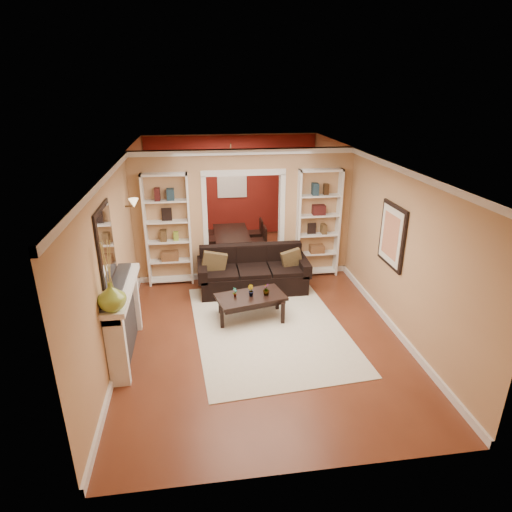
{
  "coord_description": "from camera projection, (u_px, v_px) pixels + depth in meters",
  "views": [
    {
      "loc": [
        -0.94,
        -7.29,
        3.85
      ],
      "look_at": [
        -0.02,
        -0.8,
        1.23
      ],
      "focal_mm": 30.0,
      "sensor_mm": 36.0,
      "label": 1
    }
  ],
  "objects": [
    {
      "name": "mirror",
      "position": [
        106.0,
        245.0,
        5.92
      ],
      "size": [
        0.03,
        0.95,
        1.1
      ],
      "primitive_type": "cube",
      "color": "silver",
      "rests_on": "wall_left"
    },
    {
      "name": "plant_center",
      "position": [
        251.0,
        291.0,
        7.41
      ],
      "size": [
        0.14,
        0.14,
        0.2
      ],
      "primitive_type": "imported",
      "rotation": [
        0.0,
        0.0,
        2.16
      ],
      "color": "#336626",
      "rests_on": "coffee_table"
    },
    {
      "name": "floor",
      "position": [
        251.0,
        300.0,
        8.25
      ],
      "size": [
        8.0,
        8.0,
        0.0
      ],
      "primitive_type": "plane",
      "color": "brown",
      "rests_on": "ground"
    },
    {
      "name": "dining_window",
      "position": [
        232.0,
        179.0,
        11.29
      ],
      "size": [
        0.78,
        0.03,
        0.98
      ],
      "primitive_type": "cube",
      "color": "#8CA5CC",
      "rests_on": "wall_back"
    },
    {
      "name": "ceiling",
      "position": [
        251.0,
        159.0,
        7.25
      ],
      "size": [
        8.0,
        8.0,
        0.0
      ],
      "primitive_type": "plane",
      "rotation": [
        3.14,
        0.0,
        0.0
      ],
      "color": "white",
      "rests_on": "ground"
    },
    {
      "name": "wall_back",
      "position": [
        232.0,
        186.0,
        11.43
      ],
      "size": [
        8.0,
        0.0,
        8.0
      ],
      "primitive_type": "plane",
      "rotation": [
        1.57,
        0.0,
        0.0
      ],
      "color": "tan",
      "rests_on": "ground"
    },
    {
      "name": "wall_left",
      "position": [
        124.0,
        240.0,
        7.46
      ],
      "size": [
        0.0,
        8.0,
        8.0
      ],
      "primitive_type": "plane",
      "rotation": [
        1.57,
        0.0,
        1.57
      ],
      "color": "tan",
      "rests_on": "ground"
    },
    {
      "name": "dining_chair_nw",
      "position": [
        210.0,
        240.0,
        10.09
      ],
      "size": [
        0.51,
        0.51,
        0.93
      ],
      "primitive_type": "cube",
      "rotation": [
        0.0,
        0.0,
        1.46
      ],
      "color": "black",
      "rests_on": "floor"
    },
    {
      "name": "partition_wall",
      "position": [
        244.0,
        215.0,
        8.86
      ],
      "size": [
        4.5,
        0.15,
        2.7
      ],
      "primitive_type": "cube",
      "color": "tan",
      "rests_on": "floor"
    },
    {
      "name": "fireplace",
      "position": [
        126.0,
        321.0,
        6.39
      ],
      "size": [
        0.32,
        1.7,
        1.16
      ],
      "primitive_type": "cube",
      "color": "white",
      "rests_on": "floor"
    },
    {
      "name": "sofa",
      "position": [
        253.0,
        270.0,
        8.52
      ],
      "size": [
        2.19,
        0.95,
        0.86
      ],
      "primitive_type": "cube",
      "color": "black",
      "rests_on": "floor"
    },
    {
      "name": "red_back_panel",
      "position": [
        232.0,
        188.0,
        11.42
      ],
      "size": [
        4.44,
        0.04,
        2.64
      ],
      "primitive_type": "cube",
      "color": "maroon",
      "rests_on": "floor"
    },
    {
      "name": "wall_front",
      "position": [
        305.0,
        368.0,
        4.08
      ],
      "size": [
        8.0,
        0.0,
        8.0
      ],
      "primitive_type": "plane",
      "rotation": [
        -1.57,
        0.0,
        0.0
      ],
      "color": "tan",
      "rests_on": "ground"
    },
    {
      "name": "vase",
      "position": [
        111.0,
        296.0,
        5.46
      ],
      "size": [
        0.39,
        0.39,
        0.38
      ],
      "primitive_type": "imported",
      "rotation": [
        0.0,
        0.0,
        -0.09
      ],
      "color": "olive",
      "rests_on": "fireplace"
    },
    {
      "name": "pillow_left",
      "position": [
        214.0,
        262.0,
        8.32
      ],
      "size": [
        0.47,
        0.15,
        0.46
      ],
      "primitive_type": "cube",
      "rotation": [
        0.0,
        0.0,
        0.03
      ],
      "color": "brown",
      "rests_on": "sofa"
    },
    {
      "name": "framed_art",
      "position": [
        392.0,
        236.0,
        7.05
      ],
      "size": [
        0.04,
        0.85,
        1.05
      ],
      "primitive_type": "cube",
      "color": "black",
      "rests_on": "wall_right"
    },
    {
      "name": "wall_right",
      "position": [
        369.0,
        228.0,
        8.05
      ],
      "size": [
        0.0,
        8.0,
        8.0
      ],
      "primitive_type": "plane",
      "rotation": [
        1.57,
        0.0,
        -1.57
      ],
      "color": "tan",
      "rests_on": "ground"
    },
    {
      "name": "dining_chair_se",
      "position": [
        253.0,
        233.0,
        10.82
      ],
      "size": [
        0.41,
        0.41,
        0.76
      ],
      "primitive_type": "cube",
      "rotation": [
        0.0,
        0.0,
        -1.47
      ],
      "color": "black",
      "rests_on": "floor"
    },
    {
      "name": "plant_right",
      "position": [
        266.0,
        289.0,
        7.45
      ],
      "size": [
        0.14,
        0.14,
        0.21
      ],
      "primitive_type": "imported",
      "rotation": [
        0.0,
        0.0,
        4.43
      ],
      "color": "#336626",
      "rests_on": "coffee_table"
    },
    {
      "name": "plant_left",
      "position": [
        235.0,
        292.0,
        7.38
      ],
      "size": [
        0.11,
        0.11,
        0.18
      ],
      "primitive_type": "imported",
      "rotation": [
        0.0,
        0.0,
        0.93
      ],
      "color": "#336626",
      "rests_on": "coffee_table"
    },
    {
      "name": "dining_table",
      "position": [
        233.0,
        242.0,
        10.52
      ],
      "size": [
        1.49,
        0.83,
        0.52
      ],
      "primitive_type": "imported",
      "rotation": [
        0.0,
        0.0,
        1.57
      ],
      "color": "black",
      "rests_on": "floor"
    },
    {
      "name": "coffee_table",
      "position": [
        251.0,
        307.0,
        7.53
      ],
      "size": [
        1.28,
        0.88,
        0.44
      ],
      "primitive_type": "cube",
      "rotation": [
        0.0,
        0.0,
        0.22
      ],
      "color": "black",
      "rests_on": "floor"
    },
    {
      "name": "dining_chair_sw",
      "position": [
        210.0,
        233.0,
        10.66
      ],
      "size": [
        0.42,
        0.42,
        0.85
      ],
      "primitive_type": "cube",
      "rotation": [
        0.0,
        0.0,
        1.57
      ],
      "color": "black",
      "rests_on": "floor"
    },
    {
      "name": "wall_sconce",
      "position": [
        131.0,
        205.0,
        7.8
      ],
      "size": [
        0.18,
        0.18,
        0.22
      ],
      "primitive_type": "cube",
      "color": "#FFE0A5",
      "rests_on": "wall_left"
    },
    {
      "name": "pillow_right",
      "position": [
        292.0,
        260.0,
        8.54
      ],
      "size": [
        0.41,
        0.18,
        0.39
      ],
      "primitive_type": "cube",
      "rotation": [
        0.0,
        0.0,
        0.17
      ],
      "color": "brown",
      "rests_on": "sofa"
    },
    {
      "name": "chandelier",
      "position": [
        236.0,
        170.0,
        9.99
      ],
      "size": [
        0.5,
        0.5,
        0.3
      ],
      "primitive_type": "cube",
      "color": "#3F2E1C",
      "rests_on": "ceiling"
    },
    {
      "name": "dining_chair_ne",
      "position": [
        257.0,
        241.0,
        10.27
      ],
      "size": [
        0.43,
        0.43,
        0.75
      ],
      "primitive_type": "cube",
      "rotation": [
        0.0,
        0.0,
        -1.41
      ],
      "color": "black",
      "rests_on": "floor"
    },
    {
      "name": "bookshelf_right",
      "position": [
        318.0,
        224.0,
        8.98
      ],
      "size": [
        0.9,
        0.3,
        2.3
      ],
      "primitive_type": "cube",
      "color": "white",
      "rests_on": "floor"
    },
    {
      "name": "bookshelf_left",
      "position": [
        168.0,
        230.0,
        8.57
      ],
      "size": [
        0.9,
        0.3,
        2.3
      ],
      "primitive_type": "cube",
      "color": "white",
      "rests_on": "floor"
    },
    {
      "name": "area_rug",
      "position": [
        268.0,
        326.0,
        7.34
      ],
      "size": [
        2.72,
        3.62,
        0.01
      ],
      "primitive_type": "cube",
      "rotation": [
        0.0,
        0.0,
        0.08
      ],
      "color": "silver",
      "rests_on": "floor"
    }
  ]
}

